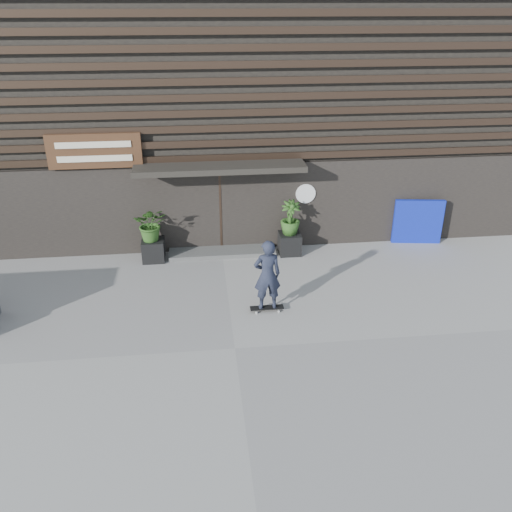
{
  "coord_description": "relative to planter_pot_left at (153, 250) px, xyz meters",
  "views": [
    {
      "loc": [
        -0.6,
        -9.1,
        6.56
      ],
      "look_at": [
        0.68,
        2.07,
        1.1
      ],
      "focal_mm": 37.44,
      "sensor_mm": 36.0,
      "label": 1
    }
  ],
  "objects": [
    {
      "name": "ground",
      "position": [
        1.9,
        -4.4,
        -0.3
      ],
      "size": [
        80.0,
        80.0,
        0.0
      ],
      "primitive_type": "plane",
      "color": "gray",
      "rests_on": "ground"
    },
    {
      "name": "entrance_step",
      "position": [
        1.9,
        0.2,
        -0.24
      ],
      "size": [
        3.0,
        0.8,
        0.12
      ],
      "primitive_type": "cube",
      "color": "#4B4C49",
      "rests_on": "ground"
    },
    {
      "name": "planter_pot_left",
      "position": [
        0.0,
        0.0,
        0.0
      ],
      "size": [
        0.6,
        0.6,
        0.6
      ],
      "primitive_type": "cube",
      "color": "black",
      "rests_on": "ground"
    },
    {
      "name": "bamboo_left",
      "position": [
        0.0,
        0.0,
        0.78
      ],
      "size": [
        0.86,
        0.75,
        0.96
      ],
      "primitive_type": "imported",
      "color": "#2D591E",
      "rests_on": "planter_pot_left"
    },
    {
      "name": "planter_pot_right",
      "position": [
        3.8,
        0.0,
        0.0
      ],
      "size": [
        0.6,
        0.6,
        0.6
      ],
      "primitive_type": "cube",
      "color": "black",
      "rests_on": "ground"
    },
    {
      "name": "bamboo_right",
      "position": [
        3.8,
        0.0,
        0.78
      ],
      "size": [
        0.54,
        0.54,
        0.96
      ],
      "primitive_type": "imported",
      "color": "#2D591E",
      "rests_on": "planter_pot_right"
    },
    {
      "name": "blue_tarp",
      "position": [
        7.64,
        0.3,
        0.36
      ],
      "size": [
        1.42,
        0.32,
        1.33
      ],
      "primitive_type": "cube",
      "rotation": [
        0.0,
        0.0,
        -0.14
      ],
      "color": "#0C1BA6",
      "rests_on": "ground"
    },
    {
      "name": "building",
      "position": [
        1.9,
        5.56,
        3.69
      ],
      "size": [
        18.0,
        11.0,
        8.0
      ],
      "color": "black",
      "rests_on": "ground"
    },
    {
      "name": "skateboarder",
      "position": [
        2.76,
        -3.01,
        0.63
      ],
      "size": [
        0.78,
        0.44,
        1.79
      ],
      "color": "black",
      "rests_on": "ground"
    }
  ]
}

